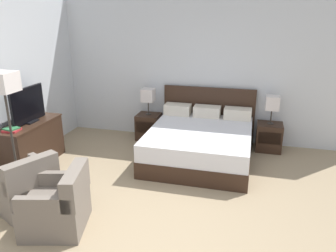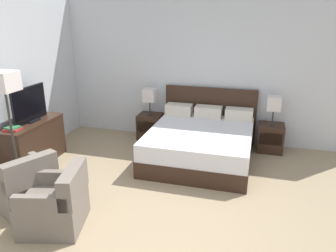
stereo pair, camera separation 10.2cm
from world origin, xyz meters
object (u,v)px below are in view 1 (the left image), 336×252
at_px(nightstand_right, 269,137).
at_px(tv, 28,106).
at_px(book_blue_cover, 11,128).
at_px(armchair_by_window, 26,188).
at_px(table_lamp_right, 272,103).
at_px(floor_lamp, 4,92).
at_px(bed, 200,142).
at_px(nightstand_left, 149,126).
at_px(book_red_cover, 12,130).
at_px(table_lamp_left, 148,95).
at_px(dresser, 31,143).
at_px(armchair_companion, 59,206).

relative_size(nightstand_right, tv, 0.66).
distance_m(nightstand_right, book_blue_cover, 4.40).
relative_size(nightstand_right, armchair_by_window, 0.56).
bearing_deg(table_lamp_right, armchair_by_window, -137.90).
relative_size(book_blue_cover, floor_lamp, 0.11).
relative_size(bed, nightstand_right, 3.84).
height_order(tv, book_blue_cover, tv).
bearing_deg(book_blue_cover, nightstand_left, 53.72).
bearing_deg(book_red_cover, nightstand_right, 28.12).
bearing_deg(table_lamp_left, nightstand_right, -0.04).
xyz_separation_m(dresser, armchair_by_window, (0.75, -1.16, -0.10)).
distance_m(table_lamp_left, book_blue_cover, 2.56).
height_order(book_blue_cover, floor_lamp, floor_lamp).
bearing_deg(nightstand_right, bed, -149.33).
bearing_deg(dresser, book_red_cover, -88.55).
height_order(book_red_cover, floor_lamp, floor_lamp).
bearing_deg(table_lamp_left, floor_lamp, -116.41).
bearing_deg(floor_lamp, tv, 111.03).
height_order(nightstand_right, tv, tv).
height_order(table_lamp_right, tv, tv).
bearing_deg(table_lamp_left, armchair_companion, -92.23).
distance_m(armchair_companion, floor_lamp, 1.72).
xyz_separation_m(bed, book_blue_cover, (-2.68, -1.36, 0.47)).
height_order(bed, table_lamp_left, bed).
bearing_deg(tv, bed, 18.78).
xyz_separation_m(bed, book_red_cover, (-2.68, -1.36, 0.45)).
relative_size(nightstand_left, dresser, 0.42).
height_order(dresser, book_red_cover, book_red_cover).
bearing_deg(floor_lamp, table_lamp_right, 34.32).
bearing_deg(armchair_companion, table_lamp_left, 87.77).
xyz_separation_m(book_blue_cover, floor_lamp, (0.31, -0.36, 0.66)).
height_order(table_lamp_left, table_lamp_right, same).
xyz_separation_m(tv, book_blue_cover, (0.00, -0.45, -0.24)).
bearing_deg(armchair_by_window, tv, 121.68).
height_order(bed, book_red_cover, bed).
height_order(bed, dresser, bed).
bearing_deg(floor_lamp, book_blue_cover, 130.44).
bearing_deg(nightstand_left, armchair_companion, -92.23).
bearing_deg(book_blue_cover, book_red_cover, 0.00).
distance_m(nightstand_right, table_lamp_right, 0.65).
relative_size(nightstand_left, armchair_by_window, 0.56).
bearing_deg(table_lamp_right, nightstand_right, -90.00).
distance_m(bed, book_red_cover, 3.04).
height_order(table_lamp_left, armchair_companion, table_lamp_left).
height_order(table_lamp_left, floor_lamp, floor_lamp).
relative_size(nightstand_left, nightstand_right, 1.00).
relative_size(nightstand_right, table_lamp_left, 0.98).
distance_m(table_lamp_left, floor_lamp, 2.76).
height_order(nightstand_left, armchair_by_window, armchair_by_window).
height_order(nightstand_right, dresser, dresser).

